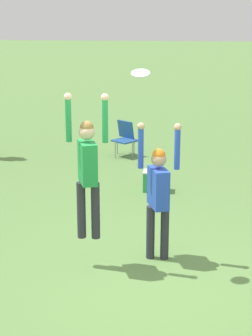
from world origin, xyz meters
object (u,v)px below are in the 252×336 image
(camping_chair_0, at_px, (125,136))
(cooler_box, at_px, (154,181))
(person_jumping, at_px, (88,164))
(frisbee, at_px, (140,73))
(person_defending, at_px, (158,189))

(camping_chair_0, distance_m, cooler_box, 2.90)
(person_jumping, distance_m, frisbee, 1.40)
(cooler_box, bearing_deg, person_defending, -85.85)
(cooler_box, bearing_deg, person_jumping, -101.49)
(person_jumping, bearing_deg, person_defending, -90.00)
(person_jumping, bearing_deg, frisbee, -109.29)
(person_jumping, distance_m, cooler_box, 3.76)
(person_jumping, relative_size, person_defending, 1.01)
(person_jumping, xyz_separation_m, person_defending, (0.93, 0.34, -0.43))
(person_defending, bearing_deg, camping_chair_0, 170.81)
(frisbee, bearing_deg, person_defending, 54.44)
(person_jumping, distance_m, person_defending, 1.08)
(camping_chair_0, bearing_deg, frisbee, 136.84)
(person_defending, distance_m, cooler_box, 3.26)
(frisbee, height_order, cooler_box, frisbee)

